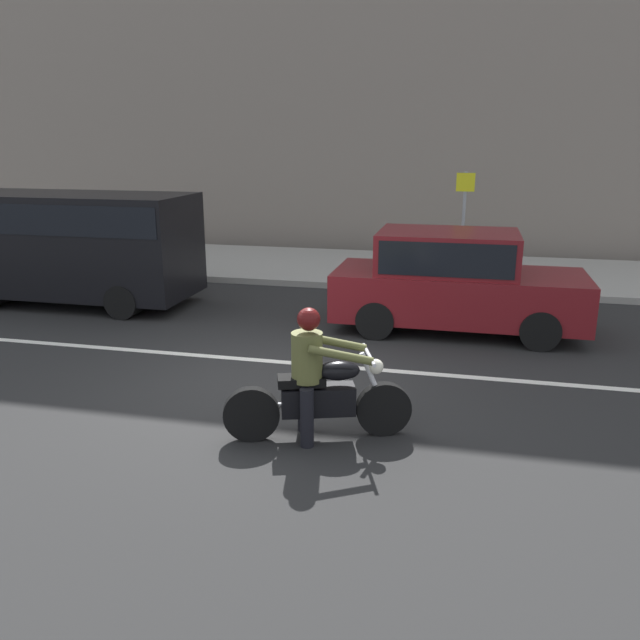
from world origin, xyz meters
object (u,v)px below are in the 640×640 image
object	(u,v)px
motorcycle_with_rider_olive	(317,386)
parked_van_black	(73,241)
parked_sedan_maroon	(454,281)
street_sign_post	(464,209)

from	to	relation	value
motorcycle_with_rider_olive	parked_van_black	world-z (taller)	parked_van_black
parked_sedan_maroon	street_sign_post	world-z (taller)	street_sign_post
motorcycle_with_rider_olive	parked_sedan_maroon	xyz separation A→B (m)	(1.31, 4.58, 0.26)
street_sign_post	parked_sedan_maroon	bearing A→B (deg)	-90.45
parked_sedan_maroon	street_sign_post	xyz separation A→B (m)	(0.04, 5.18, 0.68)
motorcycle_with_rider_olive	parked_sedan_maroon	size ratio (longest dim) A/B	0.48
parked_van_black	parked_sedan_maroon	bearing A→B (deg)	-1.70
parked_sedan_maroon	parked_van_black	bearing A→B (deg)	178.30
motorcycle_with_rider_olive	parked_sedan_maroon	bearing A→B (deg)	73.99
parked_sedan_maroon	parked_van_black	xyz separation A→B (m)	(-7.43, 0.22, 0.40)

